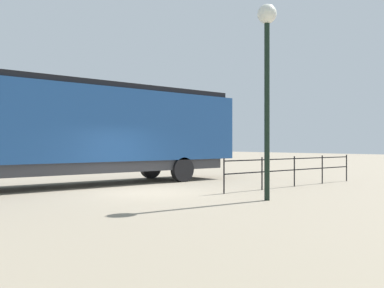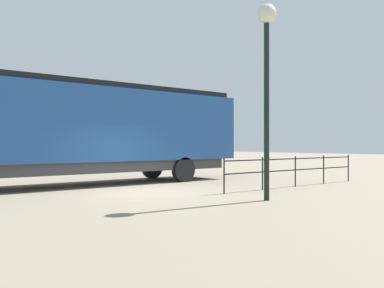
# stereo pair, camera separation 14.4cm
# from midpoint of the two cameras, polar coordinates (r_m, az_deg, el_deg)

# --- Properties ---
(ground_plane) EXTENTS (120.00, 120.00, 0.00)m
(ground_plane) POSITION_cam_midpoint_polar(r_m,az_deg,el_deg) (14.62, -5.83, -6.66)
(ground_plane) COLOR gray
(locomotive) EXTENTS (2.88, 16.62, 4.19)m
(locomotive) POSITION_cam_midpoint_polar(r_m,az_deg,el_deg) (17.19, -16.22, 2.15)
(locomotive) COLOR navy
(locomotive) RESTS_ON ground_plane
(lamp_post) EXTENTS (0.58, 0.58, 5.89)m
(lamp_post) POSITION_cam_midpoint_polar(r_m,az_deg,el_deg) (12.82, 10.63, 12.21)
(lamp_post) COLOR black
(lamp_post) RESTS_ON ground_plane
(platform_fence) EXTENTS (0.05, 7.78, 1.21)m
(platform_fence) POSITION_cam_midpoint_polar(r_m,az_deg,el_deg) (16.88, 14.37, -3.11)
(platform_fence) COLOR black
(platform_fence) RESTS_ON ground_plane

